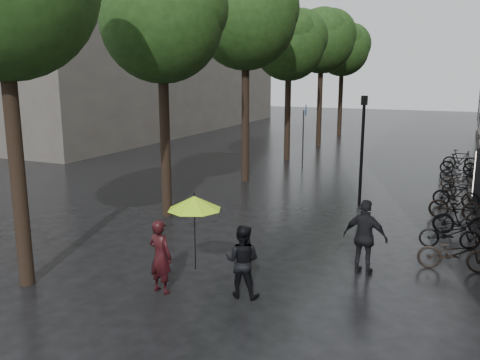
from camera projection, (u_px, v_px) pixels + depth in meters
The scene contains 10 objects.
ground at pixel (154, 343), 8.83m from camera, with size 120.00×120.00×0.00m, color black.
bg_building at pixel (114, 42), 41.14m from camera, with size 16.00×30.00×14.00m, color #47423D.
street_trees at pixel (269, 34), 23.32m from camera, with size 4.33×34.03×8.91m.
person_burgundy at pixel (160, 256), 10.75m from camera, with size 0.59×0.38×1.61m, color black.
person_black at pixel (242, 261), 10.56m from camera, with size 0.75×0.59×1.55m, color black.
lime_umbrella at pixel (194, 203), 10.38m from camera, with size 1.13×1.13×1.67m.
pedestrian_walking at pixel (365, 237), 11.71m from camera, with size 1.04×0.43×1.78m, color black.
parked_bicycles at pixel (459, 191), 18.18m from camera, with size 1.92×14.72×0.97m.
lamp_post at pixel (362, 140), 17.52m from camera, with size 0.20×0.20×3.85m.
cycle_sign at pixel (304, 126), 25.04m from camera, with size 0.16×0.56×3.08m.
Camera 1 is at (4.63, -6.75, 4.63)m, focal length 38.00 mm.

